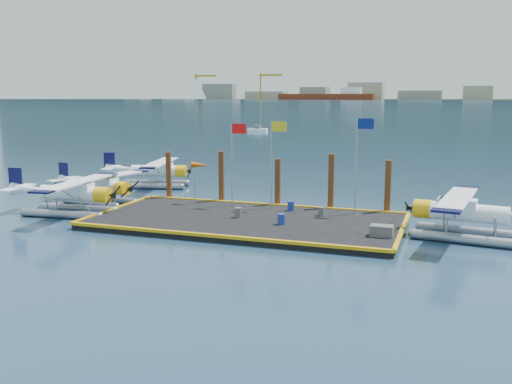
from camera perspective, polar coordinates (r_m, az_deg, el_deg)
ground at (r=37.68m, az=-0.96°, el=-3.25°), size 4000.00×4000.00×0.00m
dock at (r=37.63m, az=-0.96°, el=-2.96°), size 20.00×10.00×0.40m
dock_bumpers at (r=37.57m, az=-0.96°, el=-2.53°), size 20.25×10.25×0.18m
seaplane_a at (r=42.17m, az=-17.82°, el=-0.36°), size 8.35×9.20×3.26m
seaplane_b at (r=45.70m, az=-15.13°, el=0.40°), size 7.88×8.57×3.03m
seaplane_c at (r=53.12m, az=-9.85°, el=1.94°), size 8.27×8.96×3.18m
seaplane_d at (r=35.67m, az=20.04°, el=-2.20°), size 8.61×9.48×3.35m
drum_0 at (r=37.84m, az=-1.79°, el=-2.07°), size 0.47×0.47×0.66m
drum_1 at (r=35.85m, az=2.55°, el=-2.74°), size 0.47×0.47×0.67m
drum_4 at (r=38.61m, az=6.52°, el=-1.94°), size 0.42×0.42×0.59m
drum_5 at (r=40.08m, az=3.50°, el=-1.41°), size 0.47×0.47×0.67m
crate at (r=33.65m, az=12.46°, el=-3.81°), size 1.29×0.86×0.64m
flagpole_red at (r=41.28m, az=-2.17°, el=4.07°), size 1.14×0.08×6.00m
flagpole_yellow at (r=40.28m, az=1.82°, el=4.10°), size 1.14×0.08×6.20m
flagpole_blue at (r=38.92m, az=10.29°, el=4.00°), size 1.14×0.08×6.50m
windsock at (r=42.47m, az=-5.60°, el=2.61°), size 1.40×0.44×3.12m
piling_0 at (r=45.58m, az=-8.72°, el=1.47°), size 0.44×0.44×4.00m
piling_1 at (r=43.66m, az=-3.48°, el=1.34°), size 0.44×0.44×4.20m
piling_2 at (r=42.19m, az=2.18°, el=0.78°), size 0.44×0.44×3.80m
piling_3 at (r=41.19m, az=7.51°, el=0.83°), size 0.44×0.44×4.30m
piling_4 at (r=40.62m, az=13.04°, el=0.32°), size 0.44×0.44×4.00m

